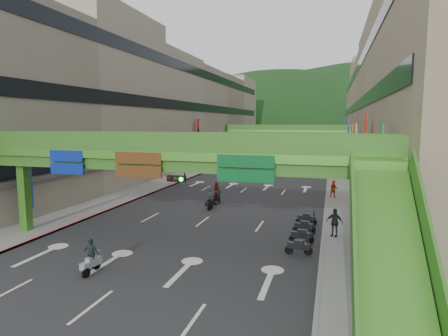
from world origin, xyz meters
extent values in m
plane|color=black|center=(0.00, 0.00, 0.00)|extent=(320.00, 320.00, 0.00)
cube|color=#28282B|center=(0.00, 50.00, 0.01)|extent=(18.00, 140.00, 0.02)
cube|color=gray|center=(-11.00, 50.00, 0.07)|extent=(4.00, 140.00, 0.15)
cube|color=gray|center=(11.00, 50.00, 0.07)|extent=(4.00, 140.00, 0.15)
cube|color=#CC5959|center=(-9.10, 50.00, 0.09)|extent=(0.20, 140.00, 0.18)
cube|color=gray|center=(9.10, 50.00, 0.09)|extent=(0.20, 140.00, 0.18)
cube|color=#9E937F|center=(-19.00, 50.00, 9.50)|extent=(12.00, 95.00, 19.00)
cube|color=black|center=(-12.95, 50.00, 4.20)|extent=(0.08, 90.25, 1.40)
cube|color=black|center=(-12.95, 50.00, 10.20)|extent=(0.08, 90.25, 1.40)
cube|color=black|center=(-12.95, 50.00, 16.20)|extent=(0.08, 90.25, 1.40)
cube|color=gray|center=(19.00, 50.00, 9.50)|extent=(12.00, 95.00, 19.00)
cube|color=black|center=(12.95, 50.00, 4.20)|extent=(0.08, 90.25, 1.40)
cube|color=black|center=(12.95, 50.00, 10.20)|extent=(0.08, 90.25, 1.40)
cube|color=black|center=(12.95, 50.00, 16.20)|extent=(0.08, 90.25, 1.40)
cube|color=#4C9E2D|center=(0.00, 6.00, 5.75)|extent=(28.00, 2.20, 0.50)
cube|color=#387223|center=(0.00, 6.00, 5.15)|extent=(28.00, 1.76, 0.70)
cube|color=#4C9E2D|center=(-11.00, 6.00, 2.40)|extent=(0.60, 0.60, 4.80)
cube|color=#4C9E2D|center=(11.00, 6.00, 2.40)|extent=(0.60, 0.60, 4.80)
cube|color=#387223|center=(0.00, 4.96, 6.55)|extent=(28.00, 0.12, 1.10)
cube|color=#387223|center=(0.00, 7.04, 6.55)|extent=(28.00, 0.12, 1.10)
cube|color=#4C9E2D|center=(11.50, -1.30, 3.05)|extent=(2.20, 7.74, 5.20)
cube|color=navy|center=(-6.50, 4.92, 5.15)|extent=(2.40, 0.12, 1.50)
cube|color=#593314|center=(-1.50, 4.92, 5.15)|extent=(3.00, 0.12, 1.50)
cube|color=#0C5926|center=(5.00, 4.92, 5.15)|extent=(3.20, 0.12, 1.50)
cube|color=black|center=(1.00, 4.77, 4.50)|extent=(1.10, 0.28, 0.35)
cube|color=#4C9E2D|center=(0.00, 65.00, 5.75)|extent=(28.00, 2.20, 0.50)
cube|color=#387223|center=(0.00, 65.00, 5.15)|extent=(28.00, 1.76, 0.70)
cube|color=#4C9E2D|center=(-11.00, 65.00, 2.40)|extent=(0.60, 0.60, 4.80)
cube|color=#4C9E2D|center=(11.00, 65.00, 2.40)|extent=(0.60, 0.60, 4.80)
cube|color=#387223|center=(0.00, 63.96, 6.55)|extent=(28.00, 0.12, 1.10)
cube|color=#387223|center=(0.00, 66.04, 6.55)|extent=(28.00, 0.12, 1.10)
ellipsoid|color=#1C4419|center=(-15.00, 160.00, 0.00)|extent=(168.00, 140.00, 112.00)
ellipsoid|color=#1C4419|center=(25.00, 180.00, 0.00)|extent=(208.00, 176.00, 128.00)
cylinder|color=black|center=(0.00, 30.00, 6.20)|extent=(26.00, 0.03, 0.03)
cone|color=red|center=(-12.50, 30.00, 5.95)|extent=(0.36, 0.36, 0.40)
cone|color=gold|center=(-10.23, 30.00, 5.95)|extent=(0.36, 0.36, 0.40)
cone|color=#193FB2|center=(-7.95, 30.00, 5.95)|extent=(0.36, 0.36, 0.40)
cone|color=silver|center=(-5.68, 30.00, 5.95)|extent=(0.36, 0.36, 0.40)
cone|color=#198C33|center=(-3.41, 30.00, 5.95)|extent=(0.36, 0.36, 0.40)
cone|color=orange|center=(-1.14, 30.00, 5.95)|extent=(0.36, 0.36, 0.40)
cone|color=red|center=(1.14, 30.00, 5.95)|extent=(0.36, 0.36, 0.40)
cone|color=gold|center=(3.41, 30.00, 5.95)|extent=(0.36, 0.36, 0.40)
cone|color=#193FB2|center=(5.68, 30.00, 5.95)|extent=(0.36, 0.36, 0.40)
cone|color=silver|center=(7.95, 30.00, 5.95)|extent=(0.36, 0.36, 0.40)
cone|color=#198C33|center=(10.23, 30.00, 5.95)|extent=(0.36, 0.36, 0.40)
cone|color=orange|center=(12.50, 30.00, 5.95)|extent=(0.36, 0.36, 0.40)
cube|color=black|center=(-0.73, 16.13, 0.55)|extent=(0.58, 1.34, 0.35)
cube|color=black|center=(-0.73, 16.13, 0.80)|extent=(0.39, 0.60, 0.18)
cube|color=black|center=(-0.83, 16.67, 1.05)|extent=(0.55, 0.16, 0.06)
cylinder|color=black|center=(-0.83, 16.67, 0.25)|extent=(0.19, 0.51, 0.50)
cylinder|color=black|center=(-0.63, 15.59, 0.25)|extent=(0.19, 0.51, 0.50)
imported|color=#485A66|center=(-0.73, 16.13, 1.10)|extent=(0.61, 0.45, 1.51)
cube|color=black|center=(-0.82, 18.39, 0.55)|extent=(0.60, 1.34, 0.35)
cube|color=black|center=(-0.82, 18.39, 0.80)|extent=(0.40, 0.60, 0.18)
cube|color=black|center=(-0.71, 18.93, 1.05)|extent=(0.55, 0.17, 0.06)
cylinder|color=black|center=(-0.71, 18.93, 0.25)|extent=(0.20, 0.51, 0.50)
cylinder|color=black|center=(-0.93, 17.85, 0.25)|extent=(0.20, 0.51, 0.50)
imported|color=brown|center=(-0.82, 18.39, 1.22)|extent=(0.96, 0.81, 1.74)
cube|color=#93929B|center=(-2.14, 1.00, 0.55)|extent=(0.52, 1.33, 0.35)
cube|color=#93929B|center=(-2.14, 1.00, 0.80)|extent=(0.37, 0.58, 0.18)
cube|color=#93929B|center=(-2.22, 1.55, 1.05)|extent=(0.55, 0.13, 0.06)
cylinder|color=black|center=(-2.22, 1.55, 0.25)|extent=(0.17, 0.51, 0.50)
cylinder|color=black|center=(-2.07, 0.45, 0.25)|extent=(0.17, 0.51, 0.50)
imported|color=#26353B|center=(-2.14, 1.00, 1.10)|extent=(0.92, 0.48, 1.51)
cube|color=maroon|center=(-5.44, 40.38, 0.55)|extent=(0.67, 1.35, 0.35)
cube|color=maroon|center=(-5.44, 40.38, 0.80)|extent=(0.43, 0.61, 0.18)
cube|color=maroon|center=(-5.30, 40.91, 1.05)|extent=(0.55, 0.20, 0.06)
cylinder|color=black|center=(-5.30, 40.91, 0.25)|extent=(0.22, 0.51, 0.50)
cylinder|color=black|center=(-5.58, 39.84, 0.25)|extent=(0.22, 0.51, 0.50)
imported|color=#393B41|center=(-5.44, 40.38, 1.23)|extent=(0.97, 0.76, 1.76)
cube|color=black|center=(7.80, 6.70, 0.55)|extent=(1.33, 0.48, 0.35)
cube|color=black|center=(7.80, 6.70, 0.80)|extent=(0.58, 0.36, 0.18)
cube|color=black|center=(8.35, 6.76, 1.05)|extent=(0.12, 0.55, 0.06)
cylinder|color=black|center=(8.35, 6.76, 0.25)|extent=(0.51, 0.15, 0.50)
cylinder|color=black|center=(7.25, 6.64, 0.25)|extent=(0.51, 0.15, 0.50)
cube|color=black|center=(7.80, 8.90, 0.55)|extent=(1.33, 0.48, 0.35)
cube|color=black|center=(7.80, 8.90, 0.80)|extent=(0.58, 0.36, 0.18)
cube|color=black|center=(8.35, 8.96, 1.05)|extent=(0.12, 0.55, 0.06)
cylinder|color=black|center=(8.35, 8.96, 0.25)|extent=(0.51, 0.15, 0.50)
cylinder|color=black|center=(7.25, 8.84, 0.25)|extent=(0.51, 0.15, 0.50)
cube|color=black|center=(7.80, 11.10, 0.55)|extent=(1.33, 0.48, 0.35)
cube|color=black|center=(7.80, 11.10, 0.80)|extent=(0.58, 0.36, 0.18)
cube|color=black|center=(8.35, 11.16, 1.05)|extent=(0.12, 0.55, 0.06)
cylinder|color=black|center=(8.35, 11.16, 0.25)|extent=(0.51, 0.15, 0.50)
cylinder|color=black|center=(7.25, 11.04, 0.25)|extent=(0.51, 0.15, 0.50)
cube|color=black|center=(7.80, 13.30, 0.55)|extent=(1.33, 0.48, 0.35)
cube|color=black|center=(7.80, 13.30, 0.80)|extent=(0.58, 0.36, 0.18)
cube|color=black|center=(8.35, 13.36, 1.05)|extent=(0.12, 0.55, 0.06)
cylinder|color=black|center=(8.35, 13.36, 0.25)|extent=(0.51, 0.15, 0.50)
cylinder|color=black|center=(7.25, 13.24, 0.25)|extent=(0.51, 0.15, 0.50)
imported|color=#B5B4BC|center=(-6.36, 59.61, 0.75)|extent=(1.83, 4.61, 1.49)
imported|color=gold|center=(4.17, 57.49, 0.76)|extent=(2.39, 4.69, 1.53)
imported|color=#B03C0D|center=(9.80, 24.00, 0.86)|extent=(0.89, 0.73, 1.71)
imported|color=black|center=(9.80, 10.50, 0.94)|extent=(1.19, 0.75, 1.89)
imported|color=#323452|center=(12.20, 33.63, 0.88)|extent=(0.95, 0.78, 1.76)
camera|label=1|loc=(9.47, -14.73, 7.73)|focal=30.00mm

